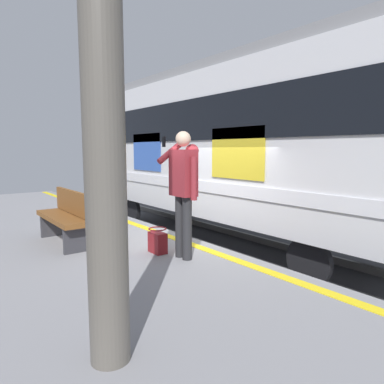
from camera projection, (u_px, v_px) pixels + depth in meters
ground_plane at (189, 280)px, 6.55m from camera, size 26.79×26.79×0.00m
platform at (92, 281)px, 5.38m from camera, size 17.86×3.73×0.86m
safety_line at (175, 239)px, 6.27m from camera, size 17.50×0.16×0.01m
track_rail_near at (250, 260)px, 7.55m from camera, size 23.22×0.08×0.16m
track_rail_far at (291, 248)px, 8.41m from camera, size 23.22×0.08×0.16m
train_carriage at (230, 142)px, 8.79m from camera, size 9.74×2.87×4.22m
passenger at (184, 184)px, 5.03m from camera, size 0.57×0.55×1.86m
handbag at (158, 241)px, 5.41m from camera, size 0.31×0.28×0.39m
station_column at (103, 88)px, 2.42m from camera, size 0.30×0.30×4.06m
bench at (66, 215)px, 5.92m from camera, size 1.64×0.44×0.90m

